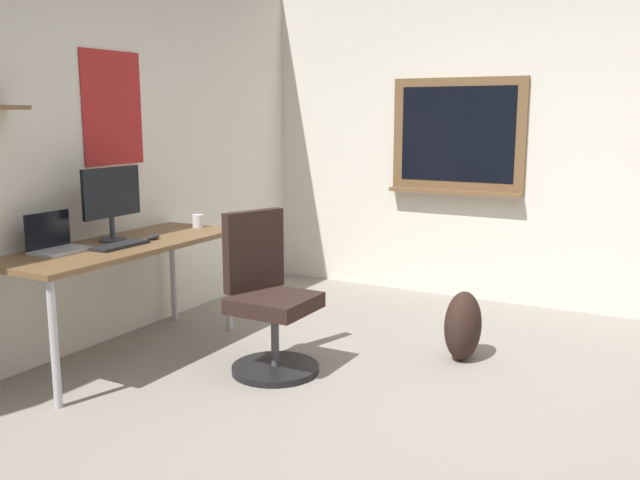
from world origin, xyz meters
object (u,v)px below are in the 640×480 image
object	(u,v)px
coffee_mug	(198,221)
computer_mouse	(153,237)
backpack	(463,326)
laptop	(56,242)
desk	(122,254)
keyboard	(121,245)
office_chair	(268,304)
monitor_primary	(112,198)

from	to	relation	value
coffee_mug	computer_mouse	bearing A→B (deg)	-174.43
backpack	laptop	bearing A→B (deg)	123.46
desk	keyboard	distance (m)	0.14
desk	laptop	xyz separation A→B (m)	(-0.37, 0.15, 0.12)
laptop	coffee_mug	size ratio (longest dim) A/B	3.37
keyboard	coffee_mug	size ratio (longest dim) A/B	4.02
computer_mouse	coffee_mug	distance (m)	0.52
coffee_mug	laptop	bearing A→B (deg)	170.67
desk	office_chair	distance (m)	0.98
backpack	computer_mouse	bearing A→B (deg)	113.32
laptop	desk	bearing A→B (deg)	-22.17
laptop	monitor_primary	world-z (taller)	monitor_primary
monitor_primary	computer_mouse	size ratio (longest dim) A/B	4.46
monitor_primary	keyboard	xyz separation A→B (m)	(-0.12, -0.18, -0.26)
office_chair	monitor_primary	world-z (taller)	monitor_primary
keyboard	laptop	bearing A→B (deg)	141.38
desk	coffee_mug	world-z (taller)	coffee_mug
office_chair	keyboard	bearing A→B (deg)	111.40
office_chair	computer_mouse	distance (m)	0.90
desk	backpack	bearing A→B (deg)	-62.58
laptop	coffee_mug	bearing A→B (deg)	-9.33
desk	office_chair	xyz separation A→B (m)	(0.25, -0.92, -0.25)
office_chair	laptop	world-z (taller)	laptop
office_chair	monitor_primary	size ratio (longest dim) A/B	2.05
computer_mouse	backpack	size ratio (longest dim) A/B	0.24
keyboard	computer_mouse	size ratio (longest dim) A/B	3.56
coffee_mug	office_chair	bearing A→B (deg)	-117.64
desk	laptop	world-z (taller)	laptop
office_chair	coffee_mug	world-z (taller)	office_chair
backpack	desk	bearing A→B (deg)	117.42
office_chair	keyboard	distance (m)	0.96
laptop	keyboard	distance (m)	0.37
desk	backpack	world-z (taller)	desk
monitor_primary	office_chair	bearing A→B (deg)	-78.52
office_chair	laptop	xyz separation A→B (m)	(-0.61, 1.06, 0.37)
office_chair	keyboard	world-z (taller)	office_chair
laptop	coffee_mug	xyz separation A→B (m)	(1.08, -0.18, -0.01)
monitor_primary	keyboard	size ratio (longest dim) A/B	1.25
monitor_primary	coffee_mug	distance (m)	0.72
office_chair	computer_mouse	xyz separation A→B (m)	(-0.05, 0.84, 0.34)
monitor_primary	desk	bearing A→B (deg)	-111.96
keyboard	monitor_primary	bearing A→B (deg)	55.73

